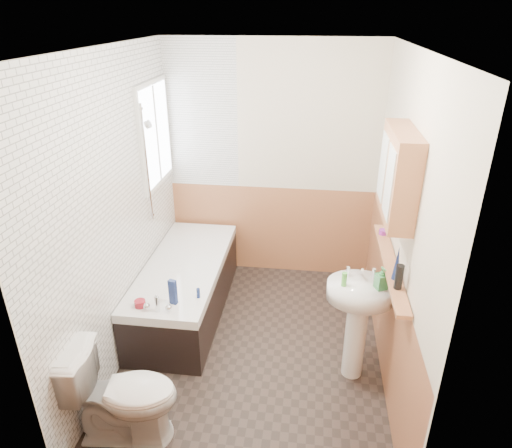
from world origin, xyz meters
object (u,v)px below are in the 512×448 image
object	(u,v)px
bathtub	(186,286)
medicine_cabinet	(398,175)
sink	(358,311)
toilet	(123,394)
pine_shelf	(390,264)

from	to	relation	value
bathtub	medicine_cabinet	distance (m)	2.32
bathtub	sink	bearing A→B (deg)	-22.74
toilet	medicine_cabinet	bearing A→B (deg)	-68.53
bathtub	toilet	size ratio (longest dim) A/B	2.31
bathtub	toilet	xyz separation A→B (m)	(-0.03, -1.47, 0.08)
sink	medicine_cabinet	world-z (taller)	medicine_cabinet
bathtub	toilet	world-z (taller)	toilet
pine_shelf	medicine_cabinet	world-z (taller)	medicine_cabinet
toilet	pine_shelf	world-z (taller)	pine_shelf
toilet	sink	size ratio (longest dim) A/B	0.77
bathtub	pine_shelf	xyz separation A→B (m)	(1.77, -0.60, 0.73)
toilet	sink	distance (m)	1.81
toilet	medicine_cabinet	world-z (taller)	medicine_cabinet
bathtub	pine_shelf	size ratio (longest dim) A/B	1.33
pine_shelf	bathtub	bearing A→B (deg)	161.38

